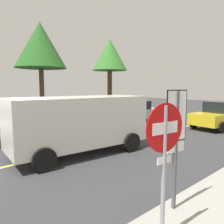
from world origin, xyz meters
name	(u,v)px	position (x,y,z in m)	size (l,w,h in m)	color
ground_plane	(17,164)	(0.00, 0.00, 0.00)	(80.00, 80.00, 0.00)	#38383A
lane_marking_centre	(90,148)	(3.00, 0.00, 0.01)	(28.00, 0.16, 0.01)	#E0D14C
stop_sign	(164,151)	(0.49, -5.47, 1.60)	(0.76, 0.12, 2.34)	gray
speed_limit_sign	(176,129)	(1.41, -5.09, 1.76)	(0.54, 0.10, 2.52)	#4C4C51
white_van	(80,121)	(2.28, -0.35, 1.27)	(5.34, 2.60, 2.20)	silver
car_yellow_behind_van	(221,115)	(11.92, -1.71, 0.84)	(4.51, 2.38, 1.68)	gold
car_silver_far_lane	(135,111)	(9.47, 3.45, 0.80)	(4.37, 2.18, 1.57)	#B7BABF
tree_left_verge	(110,56)	(9.60, 6.42, 5.13)	(2.86, 2.86, 6.49)	#513823
tree_centre_verge	(40,46)	(3.61, 6.16, 5.17)	(3.21, 3.21, 6.63)	#513823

